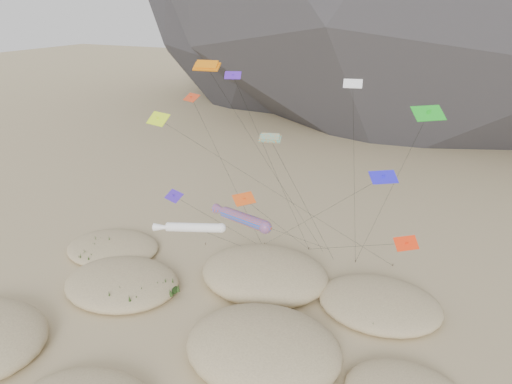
% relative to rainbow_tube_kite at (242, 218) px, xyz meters
% --- Properties ---
extents(ground, '(500.00, 500.00, 0.00)m').
position_rel_rainbow_tube_kite_xyz_m(ground, '(-1.23, -7.11, -11.43)').
color(ground, '#CCB789').
rests_on(ground, ground).
extents(dunes, '(49.56, 35.83, 4.24)m').
position_rel_rainbow_tube_kite_xyz_m(dunes, '(-3.09, -3.17, -10.70)').
color(dunes, '#CCB789').
rests_on(dunes, ground).
extents(dune_grass, '(41.17, 27.58, 1.48)m').
position_rel_rainbow_tube_kite_xyz_m(dune_grass, '(-1.76, -3.52, -10.59)').
color(dune_grass, black).
rests_on(dune_grass, ground).
extents(kite_stakes, '(23.54, 4.93, 0.30)m').
position_rel_rainbow_tube_kite_xyz_m(kite_stakes, '(0.90, 15.61, -11.28)').
color(kite_stakes, '#3F2D1E').
rests_on(kite_stakes, ground).
extents(rainbow_tube_kite, '(7.40, 20.71, 12.32)m').
position_rel_rainbow_tube_kite_xyz_m(rainbow_tube_kite, '(0.00, 0.00, 0.00)').
color(rainbow_tube_kite, '#EC4618').
rests_on(rainbow_tube_kite, ground).
extents(white_tube_kite, '(7.42, 14.22, 9.39)m').
position_rel_rainbow_tube_kite_xyz_m(white_tube_kite, '(-6.42, 1.34, -2.79)').
color(white_tube_kite, white).
rests_on(white_tube_kite, ground).
extents(orange_parafoil, '(10.01, 13.10, 24.32)m').
position_rel_rainbow_tube_kite_xyz_m(orange_parafoil, '(-6.37, 5.68, 12.10)').
color(orange_parafoil, orange).
rests_on(orange_parafoil, ground).
extents(multi_parafoil, '(2.95, 15.83, 19.13)m').
position_rel_rainbow_tube_kite_xyz_m(multi_parafoil, '(2.11, 1.59, 6.96)').
color(multi_parafoil, orange).
rests_on(multi_parafoil, ground).
extents(delta_kites, '(29.56, 20.09, 23.22)m').
position_rel_rainbow_tube_kite_xyz_m(delta_kites, '(1.86, 5.21, 5.20)').
color(delta_kites, red).
rests_on(delta_kites, ground).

